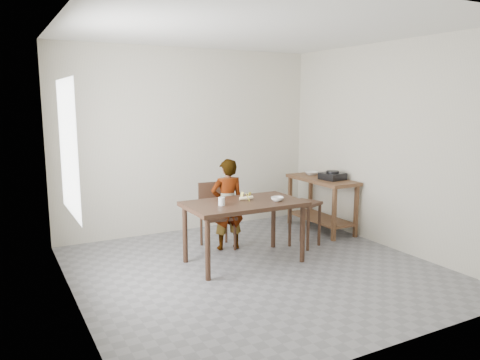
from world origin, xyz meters
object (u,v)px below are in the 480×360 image
prep_counter (321,204)px  dining_chair (218,216)px  dining_table (244,232)px  stool (305,224)px  child (227,204)px

prep_counter → dining_chair: bearing=-178.7°
dining_table → prep_counter: size_ratio=1.17×
prep_counter → stool: (-0.69, -0.53, -0.09)m
dining_table → stool: dining_table is taller
prep_counter → stool: bearing=-142.7°
dining_table → dining_chair: size_ratio=1.63×
dining_table → stool: (1.03, 0.17, -0.07)m
prep_counter → dining_chair: 1.75m
dining_table → child: size_ratio=1.16×
child → stool: bearing=166.9°
child → dining_chair: child is taller
dining_chair → stool: dining_chair is taller
child → stool: child is taller
dining_table → child: bearing=83.9°
child → dining_chair: size_ratio=1.40×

